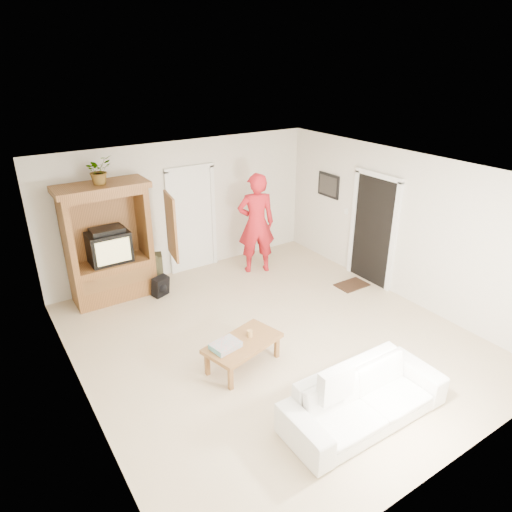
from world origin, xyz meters
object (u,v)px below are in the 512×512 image
at_px(armoire, 111,250).
at_px(man, 256,224).
at_px(coffee_table, 243,345).
at_px(sofa, 365,398).

distance_m(armoire, man, 2.77).
bearing_deg(coffee_table, man, 38.76).
bearing_deg(man, armoire, 11.18).
bearing_deg(man, sofa, 95.38).
distance_m(armoire, sofa, 4.94).
height_order(armoire, coffee_table, armoire).
relative_size(armoire, man, 1.04).
height_order(armoire, sofa, armoire).
bearing_deg(sofa, coffee_table, 112.63).
relative_size(armoire, coffee_table, 1.76).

